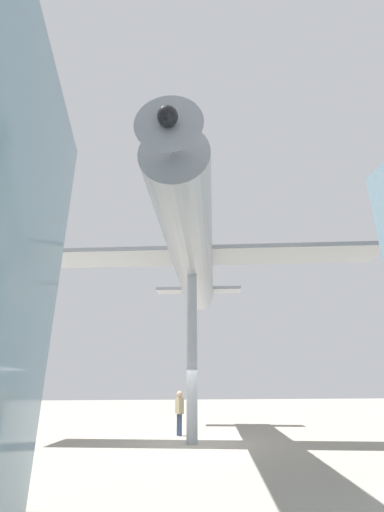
# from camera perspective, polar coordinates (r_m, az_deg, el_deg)

# --- Properties ---
(ground_plane) EXTENTS (80.00, 80.00, 0.00)m
(ground_plane) POSITION_cam_1_polar(r_m,az_deg,el_deg) (13.89, 0.00, -28.86)
(ground_plane) COLOR gray
(support_pylon_central) EXTENTS (0.41, 0.41, 6.28)m
(support_pylon_central) POSITION_cam_1_polar(r_m,az_deg,el_deg) (13.80, 0.00, -15.84)
(support_pylon_central) COLOR #999EA3
(support_pylon_central) RESTS_ON ground_plane
(suspended_airplane) EXTENTS (15.68, 15.24, 3.17)m
(suspended_airplane) POSITION_cam_1_polar(r_m,az_deg,el_deg) (14.54, -0.04, 0.30)
(suspended_airplane) COLOR #93999E
(suspended_airplane) RESTS_ON support_pylon_central
(visitor_person) EXTENTS (0.34, 0.45, 1.74)m
(visitor_person) POSITION_cam_1_polar(r_m,az_deg,el_deg) (15.89, -2.10, -24.18)
(visitor_person) COLOR #2D3D56
(visitor_person) RESTS_ON ground_plane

